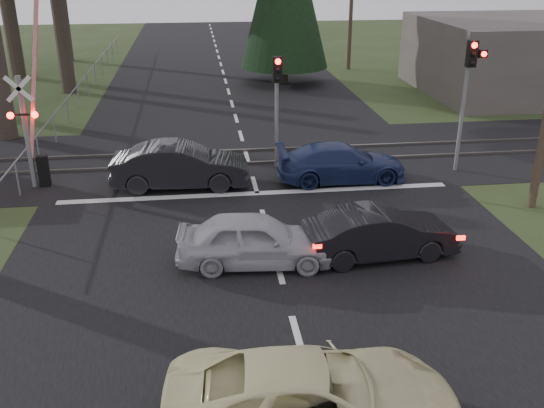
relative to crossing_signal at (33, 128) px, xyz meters
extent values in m
plane|color=#2B3618|center=(7.27, -9.79, -2.06)|extent=(120.00, 120.00, 0.00)
cube|color=black|center=(7.27, 0.21, -2.05)|extent=(14.00, 100.00, 0.01)
cube|color=black|center=(7.27, 2.21, -2.05)|extent=(120.00, 8.00, 0.01)
cube|color=silver|center=(7.27, -1.59, -2.05)|extent=(13.00, 0.35, 0.00)
cube|color=#59544C|center=(7.27, 1.41, -2.01)|extent=(120.00, 0.12, 0.10)
cube|color=#59544C|center=(7.27, 3.01, -2.01)|extent=(120.00, 0.12, 0.10)
cylinder|color=slate|center=(-0.23, 0.01, -0.16)|extent=(0.18, 0.18, 3.80)
cube|color=white|center=(-0.23, -0.09, 1.34)|extent=(0.88, 0.03, 0.88)
cube|color=white|center=(-0.23, -0.09, 1.34)|extent=(0.88, 0.03, 0.88)
cube|color=black|center=(-0.23, -0.07, 0.49)|extent=(0.90, 0.06, 0.06)
sphere|color=#FF0C07|center=(-0.61, -0.14, 0.49)|extent=(0.22, 0.22, 0.22)
sphere|color=#FF0C07|center=(0.15, -0.14, 0.49)|extent=(0.22, 0.22, 0.22)
cube|color=black|center=(0.12, 0.01, -1.51)|extent=(0.35, 0.25, 1.10)
cube|color=red|center=(0.32, 0.01, 1.94)|extent=(1.16, 0.10, 5.93)
cylinder|color=slate|center=(14.77, -0.19, -0.16)|extent=(0.14, 0.14, 3.80)
cube|color=black|center=(14.77, -0.37, 2.19)|extent=(0.32, 0.24, 0.90)
sphere|color=#FF0C07|center=(14.77, -0.50, 2.49)|extent=(0.20, 0.20, 0.20)
sphere|color=black|center=(14.77, -0.50, 2.19)|extent=(0.18, 0.18, 0.18)
sphere|color=black|center=(14.77, -0.50, 1.89)|extent=(0.18, 0.18, 0.18)
cube|color=black|center=(15.15, -0.37, 2.19)|extent=(0.28, 0.22, 0.28)
sphere|color=#FF0C07|center=(15.15, -0.49, 2.19)|extent=(0.18, 0.18, 0.18)
cylinder|color=slate|center=(8.27, 1.01, -0.46)|extent=(0.14, 0.14, 3.20)
cube|color=black|center=(8.27, 0.83, 1.59)|extent=(0.32, 0.24, 0.90)
sphere|color=#FF0C07|center=(8.27, 0.70, 1.89)|extent=(0.20, 0.20, 0.20)
sphere|color=black|center=(8.27, 0.70, 1.59)|extent=(0.18, 0.18, 0.18)
sphere|color=black|center=(8.27, 0.70, 1.29)|extent=(0.18, 0.18, 0.18)
cylinder|color=#4C3D2D|center=(15.77, 20.21, 2.44)|extent=(0.26, 0.26, 9.00)
cylinder|color=#473D33|center=(-1.73, 15.21, 0.64)|extent=(0.80, 0.80, 5.40)
cylinder|color=#473D33|center=(-5.73, 20.21, 1.32)|extent=(0.89, 0.89, 6.75)
cylinder|color=#473D33|center=(-3.73, 26.21, 0.64)|extent=(0.80, 0.80, 5.40)
cylinder|color=#473D33|center=(10.77, 16.21, -1.06)|extent=(0.50, 0.50, 2.00)
imported|color=beige|center=(7.07, -12.43, -1.37)|extent=(5.08, 2.64, 1.37)
imported|color=black|center=(10.00, -6.43, -1.40)|extent=(4.12, 1.77, 1.32)
imported|color=#A7A9AF|center=(6.72, -6.43, -1.37)|extent=(4.13, 1.96, 1.36)
imported|color=navy|center=(10.32, -0.72, -1.41)|extent=(4.50, 1.86, 1.30)
imported|color=black|center=(4.77, -0.63, -1.30)|extent=(4.67, 1.82, 1.51)
camera|label=1|loc=(5.39, -20.25, 5.47)|focal=40.00mm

